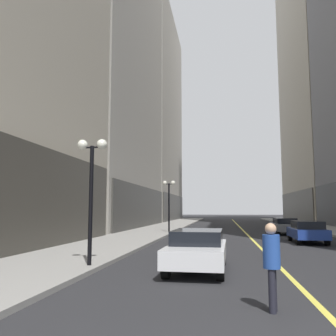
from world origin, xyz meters
name	(u,v)px	position (x,y,z in m)	size (l,w,h in m)	color
ground_plane	(241,229)	(0.00, 35.00, 0.00)	(200.00, 200.00, 0.00)	#262628
sidewalk_left	(164,227)	(-8.25, 35.00, 0.07)	(4.50, 78.00, 0.15)	gray
sidewalk_right	(324,228)	(8.25, 35.00, 0.07)	(4.50, 78.00, 0.15)	gray
lane_centre_stripe	(241,228)	(0.00, 35.00, 0.00)	(0.16, 70.00, 0.01)	#E5D64C
building_left_mid	(97,67)	(-16.11, 34.50, 18.51)	(11.43, 24.00, 37.18)	#A8A399
building_left_far	(145,118)	(-16.04, 60.00, 19.08)	(11.29, 26.00, 38.33)	#A8A399
building_right_far	(325,77)	(16.38, 60.00, 25.17)	(11.95, 26.00, 50.53)	#B7AD99
car_white	(198,249)	(-2.79, 8.26, 0.72)	(1.91, 4.24, 1.32)	silver
car_blue	(307,231)	(3.06, 18.92, 0.72)	(1.88, 4.14, 1.32)	navy
car_grey	(284,225)	(3.01, 26.52, 0.72)	(1.82, 4.16, 1.32)	slate
pedestrian_in_blue_hoodie	(272,260)	(-1.00, 3.74, 1.01)	(0.42, 0.42, 1.73)	black
street_lamp_left_near	(92,173)	(-6.40, 7.95, 3.26)	(1.06, 0.36, 4.43)	black
street_lamp_left_far	(169,195)	(-6.40, 26.16, 3.26)	(1.06, 0.36, 4.43)	black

